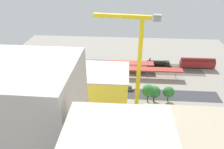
{
  "coord_description": "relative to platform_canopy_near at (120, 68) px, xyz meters",
  "views": [
    {
      "loc": [
        -2.25,
        87.7,
        56.89
      ],
      "look_at": [
        4.17,
        -0.76,
        6.76
      ],
      "focal_mm": 33.62,
      "sensor_mm": 36.0,
      "label": 1
    }
  ],
  "objects": [
    {
      "name": "track_rails",
      "position": [
        -0.55,
        -9.11,
        -4.22
      ],
      "size": [
        92.58,
        8.38,
        0.12
      ],
      "color": "#9E9EA8",
      "rests_on": "ground"
    },
    {
      "name": "freight_coach_far",
      "position": [
        14.45,
        -5.93,
        -1.29
      ],
      "size": [
        17.04,
        2.91,
        5.9
      ],
      "color": "black",
      "rests_on": "ground"
    },
    {
      "name": "street_tree_0",
      "position": [
        -15.87,
        22.17,
        0.5
      ],
      "size": [
        5.4,
        5.4,
        7.62
      ],
      "color": "brown",
      "rests_on": "ground"
    },
    {
      "name": "parked_car_1",
      "position": [
        -5.03,
        13.8,
        -3.66
      ],
      "size": [
        4.22,
        1.88,
        1.66
      ],
      "color": "black",
      "rests_on": "ground"
    },
    {
      "name": "locomotive",
      "position": [
        -22.48,
        -12.3,
        -2.58
      ],
      "size": [
        14.38,
        2.97,
        5.16
      ],
      "color": "black",
      "rests_on": "ground"
    },
    {
      "name": "construction_roof_slab",
      "position": [
        14.94,
        35.01,
        16.81
      ],
      "size": [
        38.21,
        17.09,
        0.4
      ],
      "primitive_type": "cube",
      "rotation": [
        0.0,
        0.0,
        0.0
      ],
      "color": "#ADA89E",
      "rests_on": "construction_building"
    },
    {
      "name": "box_truck_0",
      "position": [
        4.85,
        20.33,
        -2.76
      ],
      "size": [
        8.55,
        2.44,
        3.32
      ],
      "color": "black",
      "rests_on": "ground"
    },
    {
      "name": "street_tree_4",
      "position": [
        -13.16,
        22.08,
        0.88
      ],
      "size": [
        5.58,
        5.58,
        8.09
      ],
      "color": "brown",
      "rests_on": "ground"
    },
    {
      "name": "traffic_light",
      "position": [
        -13.3,
        21.59,
        0.15
      ],
      "size": [
        0.5,
        0.36,
        6.91
      ],
      "color": "#333333",
      "rests_on": "ground"
    },
    {
      "name": "parked_car_2",
      "position": [
        1.82,
        13.72,
        -3.68
      ],
      "size": [
        4.14,
        1.84,
        1.6
      ],
      "color": "black",
      "rests_on": "ground"
    },
    {
      "name": "box_truck_1",
      "position": [
        6.48,
        21.64,
        -2.81
      ],
      "size": [
        10.12,
        3.28,
        3.21
      ],
      "color": "black",
      "rests_on": "ground"
    },
    {
      "name": "street_asphalt",
      "position": [
        -0.55,
        17.19,
        -4.4
      ],
      "size": [
        92.62,
        9.45,
        0.01
      ],
      "primitive_type": "cube",
      "rotation": [
        0.0,
        0.0,
        0.0
      ],
      "color": "#38383D",
      "rests_on": "ground"
    },
    {
      "name": "street_tree_3",
      "position": [
        -22.25,
        21.37,
        0.15
      ],
      "size": [
        5.05,
        5.05,
        7.09
      ],
      "color": "brown",
      "rests_on": "ground"
    },
    {
      "name": "street_tree_1",
      "position": [
        31.69,
        22.64,
        0.4
      ],
      "size": [
        4.39,
        4.39,
        7.02
      ],
      "color": "brown",
      "rests_on": "ground"
    },
    {
      "name": "street_tree_2",
      "position": [
        -16.17,
        21.78,
        -0.23
      ],
      "size": [
        4.33,
        4.33,
        6.36
      ],
      "color": "brown",
      "rests_on": "ground"
    },
    {
      "name": "tower_crane",
      "position": [
        -6.58,
        33.53,
        18.93
      ],
      "size": [
        21.46,
        4.11,
        41.36
      ],
      "color": "gray",
      "rests_on": "ground"
    },
    {
      "name": "platform_canopy_near",
      "position": [
        0.0,
        0.0,
        0.0
      ],
      "size": [
        66.15,
        4.88,
        4.67
      ],
      "color": "#A82D23",
      "rests_on": "ground"
    },
    {
      "name": "rail_bed",
      "position": [
        -0.55,
        -9.11,
        -4.4
      ],
      "size": [
        92.65,
        14.82,
        0.01
      ],
      "primitive_type": "cube",
      "rotation": [
        0.0,
        0.0,
        0.0
      ],
      "color": "#5B544C",
      "rests_on": "ground"
    },
    {
      "name": "parked_car_0",
      "position": [
        -13.13,
        14.02,
        -3.63
      ],
      "size": [
        4.07,
        1.91,
        1.76
      ],
      "color": "black",
      "rests_on": "ground"
    },
    {
      "name": "ground_plane",
      "position": [
        -0.55,
        12.11,
        -4.4
      ],
      "size": [
        148.13,
        148.13,
        0.0
      ],
      "primitive_type": "plane",
      "color": "gray",
      "rests_on": "ground"
    },
    {
      "name": "construction_building",
      "position": [
        14.94,
        35.01,
        6.1
      ],
      "size": [
        37.6,
        16.48,
        21.01
      ],
      "primitive_type": "cube",
      "rotation": [
        0.0,
        0.0,
        0.0
      ],
      "color": "yellow",
      "rests_on": "ground"
    },
    {
      "name": "passenger_coach",
      "position": [
        -44.29,
        -12.3,
        -1.17
      ],
      "size": [
        19.63,
        3.16,
        6.15
      ],
      "color": "black",
      "rests_on": "ground"
    },
    {
      "name": "platform_canopy_far",
      "position": [
        5.24,
        -7.0,
        -0.05
      ],
      "size": [
        47.53,
        5.64,
        4.57
      ],
      "color": "#A82D23",
      "rests_on": "ground"
    },
    {
      "name": "parked_car_3",
      "position": [
        9.71,
        13.46,
        -3.61
      ],
      "size": [
        4.8,
        1.87,
        1.78
      ],
      "color": "black",
      "rests_on": "ground"
    }
  ]
}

